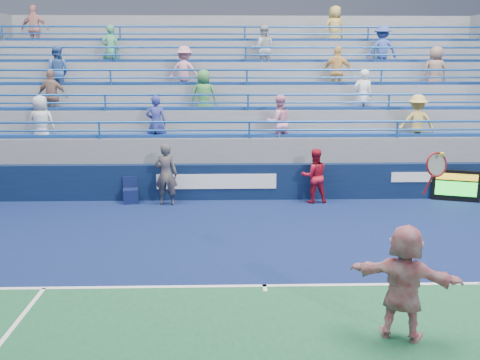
{
  "coord_description": "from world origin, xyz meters",
  "views": [
    {
      "loc": [
        -0.71,
        -9.33,
        4.14
      ],
      "look_at": [
        -0.39,
        2.5,
        1.5
      ],
      "focal_mm": 40.0,
      "sensor_mm": 36.0,
      "label": 1
    }
  ],
  "objects_px": {
    "serve_speed_board": "(456,186)",
    "judge_chair": "(131,195)",
    "tennis_player": "(404,282)",
    "ball_girl": "(314,176)",
    "line_judge": "(166,174)"
  },
  "relations": [
    {
      "from": "serve_speed_board",
      "to": "judge_chair",
      "type": "height_order",
      "value": "serve_speed_board"
    },
    {
      "from": "tennis_player",
      "to": "serve_speed_board",
      "type": "bearing_deg",
      "value": 62.09
    },
    {
      "from": "serve_speed_board",
      "to": "ball_girl",
      "type": "relative_size",
      "value": 0.83
    },
    {
      "from": "serve_speed_board",
      "to": "judge_chair",
      "type": "relative_size",
      "value": 1.74
    },
    {
      "from": "judge_chair",
      "to": "ball_girl",
      "type": "bearing_deg",
      "value": -0.97
    },
    {
      "from": "tennis_player",
      "to": "ball_girl",
      "type": "xyz_separation_m",
      "value": [
        -0.04,
        7.97,
        -0.09
      ]
    },
    {
      "from": "tennis_player",
      "to": "line_judge",
      "type": "bearing_deg",
      "value": 119.35
    },
    {
      "from": "serve_speed_board",
      "to": "line_judge",
      "type": "bearing_deg",
      "value": -178.77
    },
    {
      "from": "serve_speed_board",
      "to": "line_judge",
      "type": "xyz_separation_m",
      "value": [
        -8.66,
        -0.19,
        0.44
      ]
    },
    {
      "from": "judge_chair",
      "to": "tennis_player",
      "type": "xyz_separation_m",
      "value": [
        5.49,
        -8.07,
        0.65
      ]
    },
    {
      "from": "line_judge",
      "to": "serve_speed_board",
      "type": "bearing_deg",
      "value": -174.03
    },
    {
      "from": "serve_speed_board",
      "to": "ball_girl",
      "type": "xyz_separation_m",
      "value": [
        -4.3,
        -0.05,
        0.33
      ]
    },
    {
      "from": "tennis_player",
      "to": "judge_chair",
      "type": "bearing_deg",
      "value": 124.26
    },
    {
      "from": "tennis_player",
      "to": "ball_girl",
      "type": "bearing_deg",
      "value": 90.32
    },
    {
      "from": "judge_chair",
      "to": "line_judge",
      "type": "height_order",
      "value": "line_judge"
    }
  ]
}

